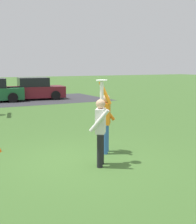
{
  "coord_description": "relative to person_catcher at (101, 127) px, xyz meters",
  "views": [
    {
      "loc": [
        -3.38,
        -6.92,
        2.45
      ],
      "look_at": [
        0.49,
        0.23,
        1.21
      ],
      "focal_mm": 49.24,
      "sensor_mm": 36.0,
      "label": 1
    }
  ],
  "objects": [
    {
      "name": "ground_plane",
      "position": [
        -0.15,
        0.53,
        -0.98
      ],
      "size": [
        120.0,
        120.0,
        0.0
      ],
      "primitive_type": "plane",
      "color": "#426B2D"
    },
    {
      "name": "person_catcher",
      "position": [
        0.0,
        0.0,
        0.0
      ],
      "size": [
        0.54,
        0.58,
        2.08
      ],
      "rotation": [
        0.0,
        0.0,
        0.94
      ],
      "color": "black",
      "rests_on": "ground_plane"
    },
    {
      "name": "frisbee_disc",
      "position": [
        0.13,
        0.18,
        1.11
      ],
      "size": [
        0.28,
        0.28,
        0.02
      ],
      "primitive_type": "cylinder",
      "color": "white",
      "rests_on": "person_catcher"
    },
    {
      "name": "person_defender",
      "position": [
        0.69,
        0.93,
        -0.0
      ],
      "size": [
        0.63,
        0.66,
        2.04
      ],
      "rotation": [
        0.0,
        0.0,
        4.08
      ],
      "color": "#3366B7",
      "rests_on": "ground_plane"
    },
    {
      "name": "parked_car_maroon",
      "position": [
        3.06,
        15.43,
        -0.25
      ],
      "size": [
        4.29,
        2.42,
        1.59
      ],
      "rotation": [
        0.0,
        0.0,
        -0.12
      ],
      "color": "maroon",
      "rests_on": "ground_plane"
    }
  ]
}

